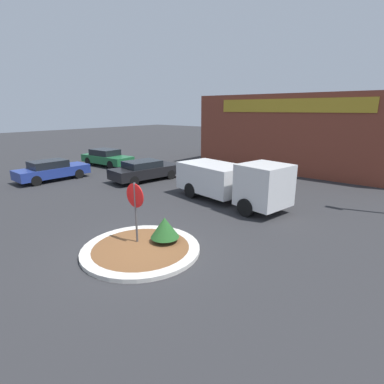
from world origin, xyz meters
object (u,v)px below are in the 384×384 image
object	(u,v)px
utility_truck	(231,181)
parked_sedan_black	(145,170)
parked_sedan_green	(107,157)
parked_sedan_blue	(52,170)
stop_sign	(135,202)

from	to	relation	value
utility_truck	parked_sedan_black	size ratio (longest dim) A/B	1.31
parked_sedan_green	parked_sedan_black	world-z (taller)	parked_sedan_green
parked_sedan_blue	parked_sedan_black	bearing A→B (deg)	-48.82
parked_sedan_blue	parked_sedan_black	distance (m)	6.18
parked_sedan_green	parked_sedan_blue	bearing A→B (deg)	-77.01
stop_sign	parked_sedan_black	xyz separation A→B (m)	(-7.14, 6.88, -0.88)
parked_sedan_blue	parked_sedan_black	size ratio (longest dim) A/B	0.95
parked_sedan_blue	stop_sign	bearing A→B (deg)	-101.66
stop_sign	utility_truck	xyz separation A→B (m)	(-0.11, 6.25, -0.42)
stop_sign	parked_sedan_green	bearing A→B (deg)	148.05
stop_sign	parked_sedan_blue	xyz separation A→B (m)	(-11.97, 3.01, -0.88)
utility_truck	parked_sedan_black	bearing A→B (deg)	-174.36
stop_sign	parked_sedan_blue	bearing A→B (deg)	165.87
utility_truck	parked_sedan_black	distance (m)	7.08
utility_truck	parked_sedan_blue	distance (m)	12.30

